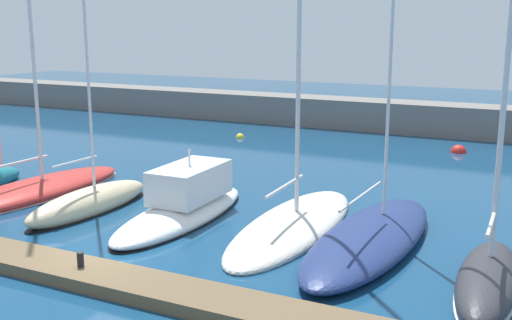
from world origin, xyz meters
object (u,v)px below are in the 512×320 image
Objects in this scene: sailboat_ivory_fifth at (294,222)px; sailboat_navy_sixth at (371,236)px; mooring_buoy_yellow at (240,138)px; mooring_buoy_red at (458,152)px; dock_bollard at (80,260)px; sailboat_sand_third at (90,202)px; sailboat_charcoal_seventh at (488,276)px; sailboat_red_second at (35,187)px; motorboat_white_fourth at (184,204)px.

sailboat_navy_sixth reaches higher than sailboat_ivory_fifth.
mooring_buoy_yellow is (-13.47, 16.05, -0.38)m from sailboat_navy_sixth.
sailboat_navy_sixth is 21.54× the size of mooring_buoy_red.
sailboat_navy_sixth is 43.75× the size of dock_bollard.
dock_bollard is at bearing -138.43° from sailboat_sand_third.
sailboat_ivory_fifth reaches higher than sailboat_sand_third.
sailboat_charcoal_seventh is at bearing -78.78° from mooring_buoy_red.
sailboat_red_second is 10.31m from dock_bollard.
dock_bollard is (6.66, -22.46, 0.60)m from mooring_buoy_yellow.
sailboat_red_second is 1.02× the size of sailboat_navy_sixth.
sailboat_ivory_fifth is (8.08, 1.70, -0.15)m from sailboat_sand_third.
motorboat_white_fourth is 6.37m from dock_bollard.
sailboat_navy_sixth is (3.08, -0.65, 0.15)m from sailboat_ivory_fifth.
motorboat_white_fourth is 0.43× the size of sailboat_ivory_fifth.
dock_bollard is (-3.73, -7.05, 0.37)m from sailboat_ivory_fifth.
sailboat_sand_third is 1.41× the size of motorboat_white_fourth.
sailboat_sand_third is 0.61× the size of sailboat_navy_sixth.
sailboat_red_second is 2.36× the size of motorboat_white_fourth.
motorboat_white_fourth is at bearing 94.68° from dock_bollard.
mooring_buoy_red is 13.64m from mooring_buoy_yellow.
motorboat_white_fourth is 7.33m from sailboat_navy_sixth.
sailboat_ivory_fifth is at bearing -81.70° from motorboat_white_fourth.
sailboat_sand_third is 0.61× the size of sailboat_ivory_fifth.
mooring_buoy_yellow is at bearing 32.19° from sailboat_ivory_fifth.
motorboat_white_fourth is (7.66, 0.08, 0.20)m from sailboat_red_second.
sailboat_charcoal_seventh is (18.93, -1.71, 0.06)m from sailboat_red_second.
mooring_buoy_red is (-3.84, 19.34, -0.40)m from sailboat_charcoal_seventh.
mooring_buoy_yellow is (-17.40, 17.91, -0.40)m from sailboat_charcoal_seventh.
sailboat_red_second reaches higher than dock_bollard.
sailboat_navy_sixth is 9.35m from dock_bollard.
sailboat_navy_sixth is 20.96m from mooring_buoy_yellow.
sailboat_sand_third reaches higher than motorboat_white_fourth.
sailboat_navy_sixth reaches higher than mooring_buoy_yellow.
dock_bollard is at bearing 111.15° from sailboat_charcoal_seventh.
dock_bollard is at bearing 150.29° from sailboat_ivory_fifth.
sailboat_red_second is 3.94m from sailboat_sand_third.
sailboat_navy_sixth is 34.94× the size of mooring_buoy_yellow.
sailboat_sand_third reaches higher than dock_bollard.
dock_bollard is at bearing -106.12° from mooring_buoy_red.
sailboat_navy_sixth reaches higher than dock_bollard.
sailboat_ivory_fifth is 1.01× the size of sailboat_navy_sixth.
dock_bollard is (4.35, -5.36, 0.22)m from sailboat_sand_third.
sailboat_ivory_fifth reaches higher than sailboat_charcoal_seventh.
motorboat_white_fourth is at bearing -69.14° from mooring_buoy_yellow.
mooring_buoy_red is at bearing 73.88° from dock_bollard.
mooring_buoy_red is at bearing -28.77° from sailboat_sand_third.
sailboat_sand_third is at bearing -121.28° from mooring_buoy_red.
sailboat_sand_third is at bearing -82.30° from mooring_buoy_yellow.
mooring_buoy_red is at bearing -24.12° from motorboat_white_fourth.
sailboat_charcoal_seventh reaches higher than motorboat_white_fourth.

